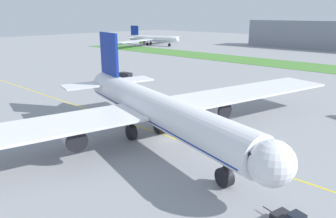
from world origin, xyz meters
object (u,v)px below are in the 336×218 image
(airliner_foreground, at_px, (153,108))
(service_truck_baggage_loader, at_px, (124,76))
(parked_airliner_far_left, at_px, (151,39))
(ground_crew_wingwalker_port, at_px, (131,130))
(ground_crew_marshaller_front, at_px, (227,176))

(airliner_foreground, relative_size, service_truck_baggage_loader, 14.63)
(airliner_foreground, xyz_separation_m, parked_airliner_far_left, (-131.46, 130.04, -1.58))
(airliner_foreground, height_order, service_truck_baggage_loader, airliner_foreground)
(ground_crew_wingwalker_port, relative_size, ground_crew_marshaller_front, 1.03)
(ground_crew_marshaller_front, relative_size, parked_airliner_far_left, 0.02)
(airliner_foreground, bearing_deg, ground_crew_wingwalker_port, -169.97)
(ground_crew_wingwalker_port, relative_size, parked_airliner_far_left, 0.02)
(airliner_foreground, distance_m, ground_crew_wingwalker_port, 7.47)
(airliner_foreground, xyz_separation_m, service_truck_baggage_loader, (-45.51, 31.47, -4.61))
(ground_crew_wingwalker_port, bearing_deg, service_truck_baggage_loader, 141.19)
(service_truck_baggage_loader, xyz_separation_m, parked_airliner_far_left, (-85.95, 98.56, 3.04))
(parked_airliner_far_left, bearing_deg, airliner_foreground, -44.69)
(ground_crew_wingwalker_port, distance_m, parked_airliner_far_left, 181.93)
(service_truck_baggage_loader, distance_m, parked_airliner_far_left, 130.81)
(ground_crew_marshaller_front, xyz_separation_m, parked_airliner_far_left, (-149.38, 133.78, 3.69))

